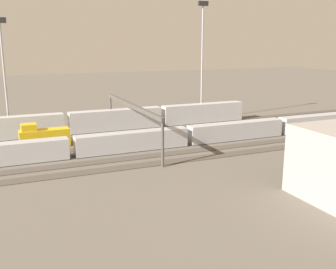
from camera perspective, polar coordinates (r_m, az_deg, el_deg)
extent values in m
plane|color=#60594F|center=(89.68, 2.64, -0.59)|extent=(400.00, 400.00, 0.00)
cube|color=#4C443D|center=(103.04, -0.97, 1.27)|extent=(140.00, 2.80, 0.12)
cube|color=#3D3833|center=(98.53, 0.12, 0.72)|extent=(140.00, 2.80, 0.12)
cube|color=#3D3833|center=(94.07, 1.32, 0.11)|extent=(140.00, 2.80, 0.12)
cube|color=#4C443D|center=(89.66, 2.64, -0.55)|extent=(140.00, 2.80, 0.12)
cube|color=#3D3833|center=(85.33, 4.10, -1.29)|extent=(140.00, 2.80, 0.12)
cube|color=#4C443D|center=(81.06, 5.71, -2.10)|extent=(140.00, 2.80, 0.12)
cube|color=#4C443D|center=(76.89, 7.50, -3.00)|extent=(140.00, 2.80, 0.12)
cube|color=silver|center=(107.63, 5.03, 3.12)|extent=(23.00, 3.00, 5.00)
cube|color=silver|center=(98.72, -7.47, 2.15)|extent=(23.00, 3.00, 5.00)
cube|color=silver|center=(95.28, -21.61, 0.92)|extent=(23.00, 3.00, 5.00)
cube|color=#B7BABF|center=(104.63, 20.98, 1.67)|extent=(23.00, 3.00, 3.80)
cube|color=#B7BABF|center=(89.71, 9.74, 0.56)|extent=(23.00, 3.00, 3.80)
cube|color=#B7BABF|center=(79.49, -5.11, -0.93)|extent=(23.00, 3.00, 3.80)
cube|color=#B7BABF|center=(75.91, -22.76, -2.61)|extent=(23.00, 3.00, 3.80)
cube|color=gold|center=(85.99, -17.29, -0.47)|extent=(10.00, 3.00, 3.60)
cube|color=gold|center=(85.24, -19.41, 0.98)|extent=(3.00, 2.70, 1.40)
cylinder|color=#9EA0A5|center=(109.74, 4.91, 9.98)|extent=(0.44, 0.44, 30.58)
cube|color=#262628|center=(110.01, 5.08, 18.28)|extent=(2.80, 0.70, 1.20)
cylinder|color=#9EA0A5|center=(96.80, -22.40, 7.07)|extent=(0.44, 0.44, 25.34)
cylinder|color=#4C4742|center=(100.27, -8.24, 3.09)|extent=(0.50, 0.50, 8.00)
cylinder|color=#4C4742|center=(68.49, -0.77, -1.48)|extent=(0.50, 0.50, 8.00)
cube|color=#4C4742|center=(83.35, -5.27, 4.20)|extent=(0.70, 35.00, 0.80)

